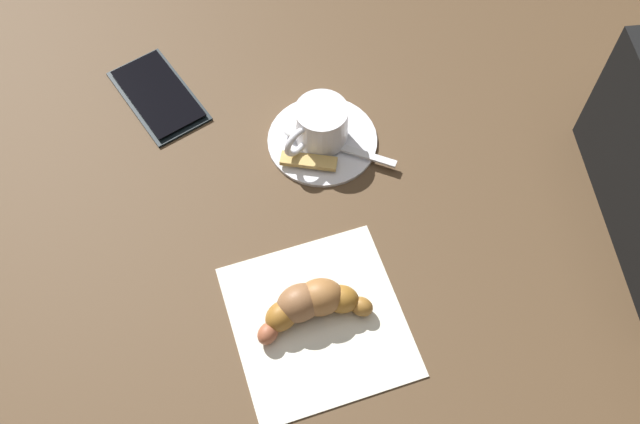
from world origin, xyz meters
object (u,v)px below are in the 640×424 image
object	(u,v)px
saucer	(322,139)
espresso_cup	(320,124)
sugar_packet	(311,161)
croissant	(310,304)
teaspoon	(321,141)
napkin	(318,321)
cell_phone	(158,95)

from	to	relation	value
saucer	espresso_cup	distance (m)	0.03
saucer	espresso_cup	bearing A→B (deg)	101.52
sugar_packet	croissant	xyz separation A→B (m)	(-0.19, 0.00, 0.01)
teaspoon	sugar_packet	world-z (taller)	teaspoon
espresso_cup	croissant	size ratio (longest dim) A/B	0.60
teaspoon	sugar_packet	distance (m)	0.03
teaspoon	croissant	bearing A→B (deg)	175.57
saucer	croissant	xyz separation A→B (m)	(-0.22, 0.02, 0.02)
teaspoon	croissant	xyz separation A→B (m)	(-0.21, 0.02, 0.01)
napkin	cell_phone	xyz separation A→B (m)	(0.31, 0.19, 0.00)
sugar_packet	cell_phone	world-z (taller)	sugar_packet
espresso_cup	napkin	distance (m)	0.23
sugar_packet	cell_phone	size ratio (longest dim) A/B	0.42
saucer	sugar_packet	xyz separation A→B (m)	(-0.04, 0.01, 0.01)
saucer	cell_phone	size ratio (longest dim) A/B	0.83
saucer	sugar_packet	distance (m)	0.04
sugar_packet	teaspoon	bearing A→B (deg)	77.05
teaspoon	napkin	world-z (taller)	teaspoon
teaspoon	cell_phone	distance (m)	0.22
napkin	teaspoon	bearing A→B (deg)	-2.43
espresso_cup	cell_phone	size ratio (longest dim) A/B	0.48
napkin	saucer	bearing A→B (deg)	-2.85
espresso_cup	sugar_packet	size ratio (longest dim) A/B	1.15
saucer	napkin	bearing A→B (deg)	177.15
napkin	cell_phone	bearing A→B (deg)	32.18
espresso_cup	croissant	world-z (taller)	espresso_cup
teaspoon	croissant	size ratio (longest dim) A/B	1.07
croissant	sugar_packet	bearing A→B (deg)	-1.31
napkin	sugar_packet	bearing A→B (deg)	0.83
espresso_cup	teaspoon	bearing A→B (deg)	-175.16
croissant	napkin	bearing A→B (deg)	-146.36
saucer	teaspoon	bearing A→B (deg)	165.05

